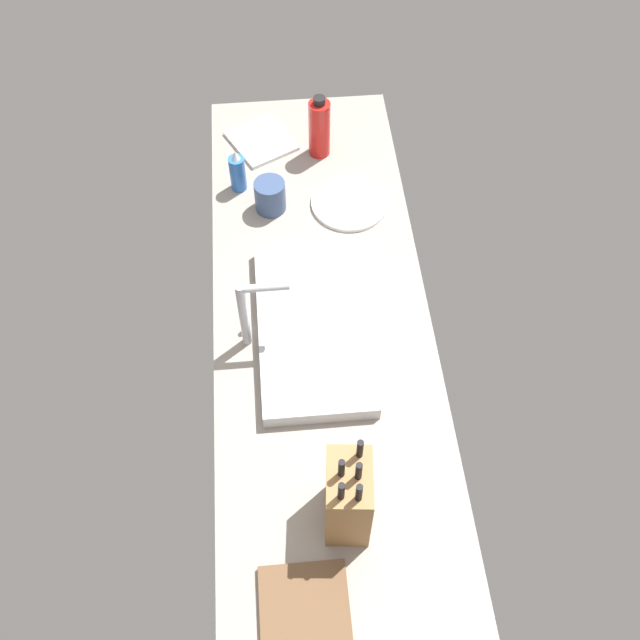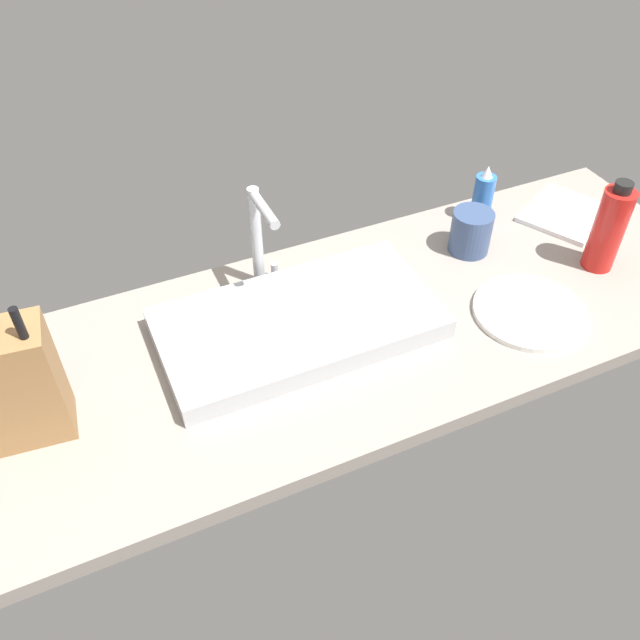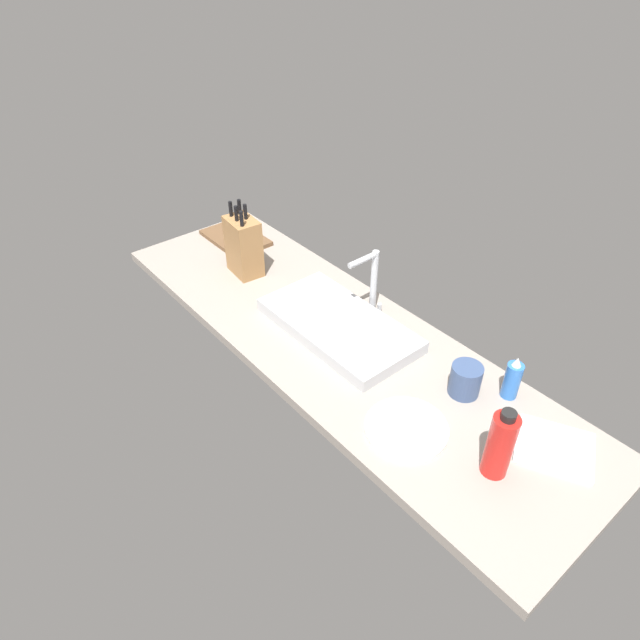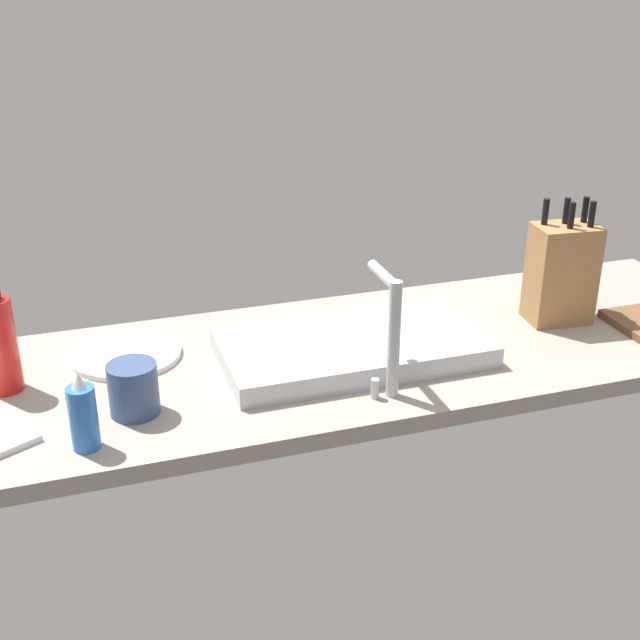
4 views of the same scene
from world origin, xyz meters
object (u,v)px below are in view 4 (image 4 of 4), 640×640
Objects in this scene: faucet at (390,327)px; dinner_plate at (126,354)px; knife_block at (562,273)px; soap_bottle at (83,416)px; coffee_mug at (133,389)px; sink_basin at (353,347)px.

faucet reaches higher than dinner_plate.
soap_bottle is (106.13, 21.40, -5.23)cm from knife_block.
soap_bottle is at bearing 17.13° from knife_block.
soap_bottle is 13.16cm from coffee_mug.
sink_basin is 5.52× the size of coffee_mug.
coffee_mug is at bearing -8.63° from faucet.
knife_block is at bearing -172.84° from coffee_mug.
dinner_plate is at bearing -1.04° from knife_block.
coffee_mug is at bearing 10.86° from sink_basin.
dinner_plate is 2.33× the size of coffee_mug.
soap_bottle is 1.46× the size of coffee_mug.
faucet is at bearing 95.20° from sink_basin.
sink_basin is 1.93× the size of knife_block.
coffee_mug is at bearing 88.35° from dinner_plate.
faucet is 57.41cm from dinner_plate.
knife_block reaches higher than sink_basin.
dinner_plate is (-9.96, -32.83, -5.72)cm from soap_bottle.
soap_bottle is 0.63× the size of dinner_plate.
knife_block is 2.86× the size of coffee_mug.
faucet is 1.02× the size of dinner_plate.
coffee_mug is (0.68, 23.60, 4.35)cm from dinner_plate.
sink_basin is 19.81cm from faucet.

